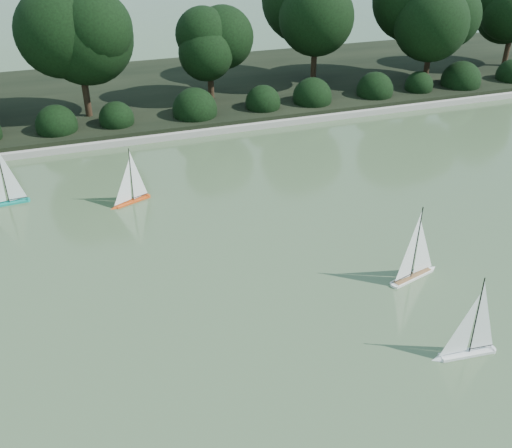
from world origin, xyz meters
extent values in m
plane|color=#3D5332|center=(0.00, 0.00, 0.00)|extent=(80.00, 80.00, 0.00)
cube|color=gray|center=(0.00, 9.00, 0.09)|extent=(40.00, 0.35, 0.18)
cube|color=black|center=(0.00, 13.00, 0.15)|extent=(40.00, 8.00, 0.30)
cylinder|color=black|center=(-3.00, 10.90, 0.83)|extent=(0.20, 0.20, 1.66)
sphere|color=black|center=(-3.00, 10.90, 2.85)|extent=(2.66, 2.66, 2.66)
cylinder|color=black|center=(1.00, 11.40, 0.63)|extent=(0.20, 0.20, 1.26)
sphere|color=black|center=(1.00, 11.40, 2.21)|extent=(2.10, 2.10, 2.10)
cylinder|color=black|center=(5.00, 12.10, 0.86)|extent=(0.20, 0.20, 1.73)
sphere|color=black|center=(5.00, 12.10, 2.99)|extent=(2.80, 2.80, 2.80)
cylinder|color=black|center=(9.00, 11.00, 0.74)|extent=(0.20, 0.20, 1.48)
sphere|color=black|center=(9.00, 11.00, 2.61)|extent=(2.52, 2.52, 2.52)
cylinder|color=black|center=(13.00, 11.60, 0.70)|extent=(0.20, 0.20, 1.40)
sphere|color=black|center=(-4.00, 9.90, 0.45)|extent=(1.10, 1.10, 1.10)
sphere|color=black|center=(-2.00, 9.90, 0.45)|extent=(1.10, 1.10, 1.10)
sphere|color=black|center=(0.00, 9.90, 0.45)|extent=(1.10, 1.10, 1.10)
sphere|color=black|center=(2.00, 9.90, 0.45)|extent=(1.10, 1.10, 1.10)
sphere|color=black|center=(4.00, 9.90, 0.45)|extent=(1.10, 1.10, 1.10)
sphere|color=black|center=(6.00, 9.90, 0.45)|extent=(1.10, 1.10, 1.10)
sphere|color=black|center=(8.00, 9.90, 0.45)|extent=(1.10, 1.10, 1.10)
sphere|color=black|center=(10.00, 9.90, 0.45)|extent=(1.10, 1.10, 1.10)
cube|color=silver|center=(1.67, -1.39, 0.04)|extent=(0.90, 0.26, 0.09)
cone|color=silver|center=(1.16, -1.34, 0.04)|extent=(0.19, 0.19, 0.18)
cylinder|color=silver|center=(2.12, -1.43, 0.04)|extent=(0.12, 0.12, 0.09)
cylinder|color=black|center=(1.72, -1.39, 0.77)|extent=(0.02, 0.02, 1.37)
cylinder|color=black|center=(1.91, -1.41, 0.14)|extent=(0.41, 0.05, 0.01)
cube|color=silver|center=(1.99, 0.66, 0.05)|extent=(0.97, 0.44, 0.10)
cone|color=silver|center=(2.53, 0.81, 0.05)|extent=(0.24, 0.24, 0.19)
cylinder|color=silver|center=(1.53, 0.53, 0.05)|extent=(0.14, 0.14, 0.10)
cube|color=olive|center=(1.99, 0.66, 0.10)|extent=(0.89, 0.37, 0.01)
cylinder|color=black|center=(1.95, 0.65, 0.84)|extent=(0.02, 0.02, 1.48)
cylinder|color=black|center=(1.74, 0.59, 0.15)|extent=(0.43, 0.13, 0.02)
cube|color=#D04412|center=(-2.53, 5.38, 0.04)|extent=(0.84, 0.47, 0.08)
cone|color=#D04412|center=(-2.98, 5.19, 0.04)|extent=(0.22, 0.22, 0.17)
cylinder|color=#D04412|center=(-2.14, 5.54, 0.04)|extent=(0.13, 0.13, 0.08)
cylinder|color=black|center=(-2.49, 5.39, 0.74)|extent=(0.02, 0.02, 1.30)
cylinder|color=black|center=(-2.32, 5.46, 0.13)|extent=(0.36, 0.16, 0.01)
cube|color=#0F8674|center=(-5.26, 6.21, 0.04)|extent=(0.90, 0.24, 0.09)
cylinder|color=#0F8674|center=(-4.82, 6.24, 0.04)|extent=(0.11, 0.11, 0.09)
cylinder|color=black|center=(-5.22, 6.21, 0.78)|extent=(0.02, 0.02, 1.38)
cylinder|color=black|center=(-5.02, 6.23, 0.14)|extent=(0.41, 0.04, 0.01)
camera|label=1|loc=(-3.58, -6.61, 6.24)|focal=40.00mm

